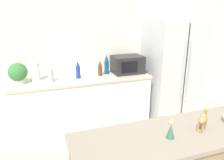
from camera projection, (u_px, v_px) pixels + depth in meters
wall_back at (101, 48)px, 3.64m from camera, size 8.00×0.06×2.55m
back_counter at (83, 104)px, 3.46m from camera, size 2.11×0.63×0.90m
refrigerator at (172, 72)px, 3.77m from camera, size 0.84×0.73×1.73m
potted_plant at (18, 73)px, 2.99m from camera, size 0.26×0.26×0.30m
paper_towel_roll at (35, 72)px, 3.12m from camera, size 0.12×0.12×0.27m
microwave at (127, 64)px, 3.55m from camera, size 0.48×0.37×0.28m
back_bottle_0 at (106, 64)px, 3.48m from camera, size 0.07×0.07×0.32m
back_bottle_1 at (78, 70)px, 3.25m from camera, size 0.07×0.07×0.27m
back_bottle_2 at (51, 73)px, 3.08m from camera, size 0.07×0.07×0.27m
back_bottle_3 at (100, 68)px, 3.40m from camera, size 0.07×0.07×0.24m
camel_figurine at (203, 119)px, 1.67m from camera, size 0.13×0.11×0.17m
wise_man_figurine_blue at (171, 130)px, 1.57m from camera, size 0.06×0.06×0.14m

